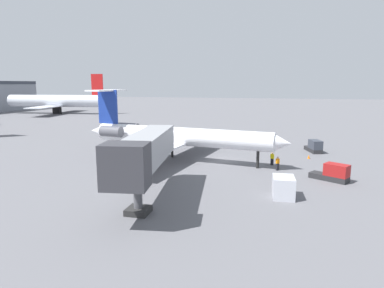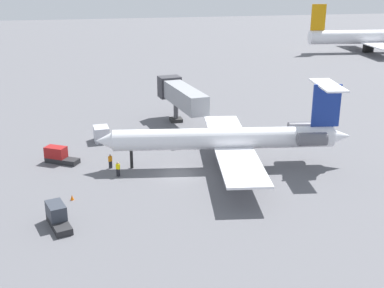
{
  "view_description": "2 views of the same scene",
  "coord_description": "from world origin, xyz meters",
  "px_view_note": "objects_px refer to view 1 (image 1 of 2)",
  "views": [
    {
      "loc": [
        -44.17,
        -6.86,
        10.34
      ],
      "look_at": [
        -0.36,
        4.1,
        2.23
      ],
      "focal_mm": 31.65,
      "sensor_mm": 36.0,
      "label": 1
    },
    {
      "loc": [
        50.19,
        -9.57,
        21.18
      ],
      "look_at": [
        -0.76,
        1.74,
        3.1
      ],
      "focal_mm": 46.38,
      "sensor_mm": 36.0,
      "label": 2
    }
  ],
  "objects_px": {
    "ground_crew_marshaller": "(272,159)",
    "traffic_cone_near": "(309,157)",
    "parked_airliner_east_mid": "(57,101)",
    "ground_crew_loader": "(278,163)",
    "jet_bridge": "(143,153)",
    "cargo_container_uld": "(283,187)",
    "baggage_tug_trailing": "(333,173)",
    "regional_jet": "(173,135)",
    "baggage_tug_lead": "(314,147)"
  },
  "relations": [
    {
      "from": "ground_crew_marshaller",
      "to": "traffic_cone_near",
      "type": "xyz_separation_m",
      "value": [
        5.07,
        -4.92,
        -0.58
      ]
    },
    {
      "from": "parked_airliner_east_mid",
      "to": "ground_crew_loader",
      "type": "bearing_deg",
      "value": -129.68
    },
    {
      "from": "ground_crew_marshaller",
      "to": "ground_crew_loader",
      "type": "bearing_deg",
      "value": -165.51
    },
    {
      "from": "jet_bridge",
      "to": "traffic_cone_near",
      "type": "xyz_separation_m",
      "value": [
        22.64,
        -15.35,
        -4.3
      ]
    },
    {
      "from": "ground_crew_loader",
      "to": "ground_crew_marshaller",
      "type": "bearing_deg",
      "value": 14.49
    },
    {
      "from": "ground_crew_marshaller",
      "to": "cargo_container_uld",
      "type": "height_order",
      "value": "cargo_container_uld"
    },
    {
      "from": "parked_airliner_east_mid",
      "to": "baggage_tug_trailing",
      "type": "bearing_deg",
      "value": -128.97
    },
    {
      "from": "ground_crew_marshaller",
      "to": "traffic_cone_near",
      "type": "relative_size",
      "value": 3.07
    },
    {
      "from": "regional_jet",
      "to": "ground_crew_loader",
      "type": "height_order",
      "value": "regional_jet"
    },
    {
      "from": "ground_crew_loader",
      "to": "baggage_tug_trailing",
      "type": "height_order",
      "value": "baggage_tug_trailing"
    },
    {
      "from": "parked_airliner_east_mid",
      "to": "cargo_container_uld",
      "type": "bearing_deg",
      "value": -133.8
    },
    {
      "from": "cargo_container_uld",
      "to": "jet_bridge",
      "type": "bearing_deg",
      "value": 112.99
    },
    {
      "from": "cargo_container_uld",
      "to": "parked_airliner_east_mid",
      "type": "relative_size",
      "value": 0.08
    },
    {
      "from": "ground_crew_marshaller",
      "to": "cargo_container_uld",
      "type": "distance_m",
      "value": 12.68
    },
    {
      "from": "traffic_cone_near",
      "to": "ground_crew_marshaller",
      "type": "bearing_deg",
      "value": 135.9
    },
    {
      "from": "ground_crew_loader",
      "to": "parked_airliner_east_mid",
      "type": "bearing_deg",
      "value": 50.32
    },
    {
      "from": "regional_jet",
      "to": "ground_crew_loader",
      "type": "xyz_separation_m",
      "value": [
        -2.28,
        -13.87,
        -2.57
      ]
    },
    {
      "from": "ground_crew_loader",
      "to": "baggage_tug_trailing",
      "type": "bearing_deg",
      "value": -118.53
    },
    {
      "from": "cargo_container_uld",
      "to": "traffic_cone_near",
      "type": "bearing_deg",
      "value": -11.88
    },
    {
      "from": "regional_jet",
      "to": "parked_airliner_east_mid",
      "type": "relative_size",
      "value": 0.85
    },
    {
      "from": "ground_crew_marshaller",
      "to": "parked_airliner_east_mid",
      "type": "bearing_deg",
      "value": 51.27
    },
    {
      "from": "regional_jet",
      "to": "baggage_tug_trailing",
      "type": "height_order",
      "value": "regional_jet"
    },
    {
      "from": "baggage_tug_lead",
      "to": "cargo_container_uld",
      "type": "distance_m",
      "value": 23.18
    },
    {
      "from": "cargo_container_uld",
      "to": "parked_airliner_east_mid",
      "type": "xyz_separation_m",
      "value": [
        71.31,
        74.36,
        3.34
      ]
    },
    {
      "from": "parked_airliner_east_mid",
      "to": "baggage_tug_lead",
      "type": "bearing_deg",
      "value": -121.54
    },
    {
      "from": "traffic_cone_near",
      "to": "baggage_tug_lead",
      "type": "bearing_deg",
      "value": -13.43
    },
    {
      "from": "jet_bridge",
      "to": "ground_crew_loader",
      "type": "height_order",
      "value": "jet_bridge"
    },
    {
      "from": "regional_jet",
      "to": "baggage_tug_trailing",
      "type": "bearing_deg",
      "value": -105.44
    },
    {
      "from": "ground_crew_loader",
      "to": "baggage_tug_lead",
      "type": "bearing_deg",
      "value": -23.3
    },
    {
      "from": "jet_bridge",
      "to": "ground_crew_marshaller",
      "type": "bearing_deg",
      "value": -30.73
    },
    {
      "from": "ground_crew_marshaller",
      "to": "baggage_tug_trailing",
      "type": "height_order",
      "value": "baggage_tug_trailing"
    },
    {
      "from": "baggage_tug_trailing",
      "to": "parked_airliner_east_mid",
      "type": "distance_m",
      "value": 102.49
    },
    {
      "from": "regional_jet",
      "to": "jet_bridge",
      "type": "distance_m",
      "value": 17.52
    },
    {
      "from": "ground_crew_loader",
      "to": "regional_jet",
      "type": "bearing_deg",
      "value": 80.66
    },
    {
      "from": "jet_bridge",
      "to": "cargo_container_uld",
      "type": "height_order",
      "value": "jet_bridge"
    },
    {
      "from": "jet_bridge",
      "to": "baggage_tug_trailing",
      "type": "bearing_deg",
      "value": -55.03
    },
    {
      "from": "baggage_tug_trailing",
      "to": "ground_crew_loader",
      "type": "bearing_deg",
      "value": 61.47
    },
    {
      "from": "regional_jet",
      "to": "cargo_container_uld",
      "type": "height_order",
      "value": "regional_jet"
    },
    {
      "from": "traffic_cone_near",
      "to": "parked_airliner_east_mid",
      "type": "height_order",
      "value": "parked_airliner_east_mid"
    },
    {
      "from": "jet_bridge",
      "to": "ground_crew_loader",
      "type": "xyz_separation_m",
      "value": [
        14.98,
        -11.11,
        -3.71
      ]
    },
    {
      "from": "ground_crew_marshaller",
      "to": "baggage_tug_lead",
      "type": "relative_size",
      "value": 0.4
    },
    {
      "from": "jet_bridge",
      "to": "cargo_container_uld",
      "type": "relative_size",
      "value": 5.47
    },
    {
      "from": "traffic_cone_near",
      "to": "ground_crew_loader",
      "type": "bearing_deg",
      "value": 150.97
    },
    {
      "from": "jet_bridge",
      "to": "ground_crew_marshaller",
      "type": "distance_m",
      "value": 20.77
    },
    {
      "from": "ground_crew_marshaller",
      "to": "cargo_container_uld",
      "type": "bearing_deg",
      "value": -174.61
    },
    {
      "from": "regional_jet",
      "to": "traffic_cone_near",
      "type": "distance_m",
      "value": 19.16
    },
    {
      "from": "baggage_tug_trailing",
      "to": "traffic_cone_near",
      "type": "relative_size",
      "value": 7.53
    },
    {
      "from": "baggage_tug_trailing",
      "to": "traffic_cone_near",
      "type": "distance_m",
      "value": 10.93
    },
    {
      "from": "ground_crew_loader",
      "to": "traffic_cone_near",
      "type": "distance_m",
      "value": 8.77
    },
    {
      "from": "parked_airliner_east_mid",
      "to": "ground_crew_marshaller",
      "type": "bearing_deg",
      "value": -128.73
    }
  ]
}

